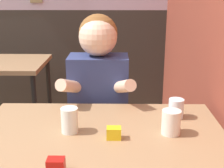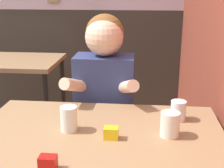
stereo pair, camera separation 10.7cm
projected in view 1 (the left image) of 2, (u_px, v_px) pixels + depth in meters
name	position (u px, v px, depth m)	size (l,w,h in m)	color
main_table	(99.00, 156.00, 1.28)	(1.09, 0.88, 0.73)	#93704C
person_seated	(99.00, 108.00, 1.85)	(0.42, 0.41, 1.19)	navy
glass_near_pitcher	(176.00, 108.00, 1.49)	(0.07, 0.07, 0.09)	silver
glass_center	(70.00, 120.00, 1.34)	(0.07, 0.07, 0.11)	silver
glass_far_side	(171.00, 122.00, 1.32)	(0.08, 0.08, 0.11)	silver
condiment_ketchup	(56.00, 165.00, 1.06)	(0.06, 0.04, 0.05)	#B7140F
condiment_mustard	(114.00, 133.00, 1.29)	(0.06, 0.04, 0.05)	yellow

